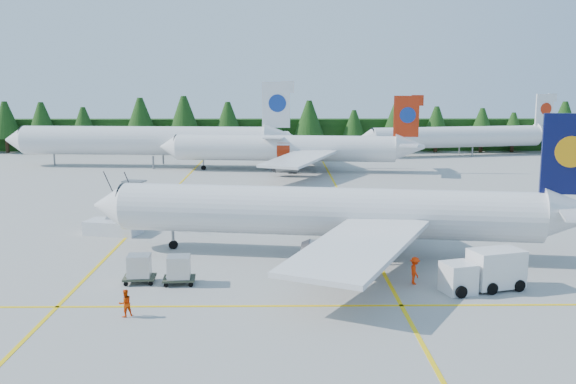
{
  "coord_description": "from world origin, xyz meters",
  "views": [
    {
      "loc": [
        -1.06,
        -41.62,
        12.8
      ],
      "look_at": [
        -0.38,
        13.02,
        3.5
      ],
      "focal_mm": 40.0,
      "sensor_mm": 36.0,
      "label": 1
    }
  ],
  "objects_px": {
    "airliner_red": "(280,149)",
    "airstairs": "(115,223)",
    "airliner_navy": "(317,212)",
    "service_truck": "(483,271)"
  },
  "relations": [
    {
      "from": "airliner_red",
      "to": "airstairs",
      "type": "bearing_deg",
      "value": -103.27
    },
    {
      "from": "airliner_navy",
      "to": "service_truck",
      "type": "height_order",
      "value": "airliner_navy"
    },
    {
      "from": "airliner_navy",
      "to": "airliner_red",
      "type": "distance_m",
      "value": 46.71
    },
    {
      "from": "service_truck",
      "to": "airliner_red",
      "type": "bearing_deg",
      "value": 86.24
    },
    {
      "from": "airliner_navy",
      "to": "service_truck",
      "type": "bearing_deg",
      "value": -32.35
    },
    {
      "from": "airliner_navy",
      "to": "service_truck",
      "type": "xyz_separation_m",
      "value": [
        9.89,
        -8.65,
        -1.98
      ]
    },
    {
      "from": "airstairs",
      "to": "service_truck",
      "type": "distance_m",
      "value": 31.21
    },
    {
      "from": "airliner_red",
      "to": "service_truck",
      "type": "xyz_separation_m",
      "value": [
        12.59,
        -55.28,
        -2.07
      ]
    },
    {
      "from": "airliner_navy",
      "to": "service_truck",
      "type": "relative_size",
      "value": 6.64
    },
    {
      "from": "airstairs",
      "to": "service_truck",
      "type": "relative_size",
      "value": 1.22
    }
  ]
}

